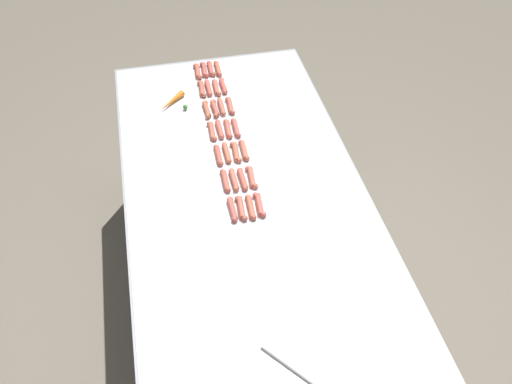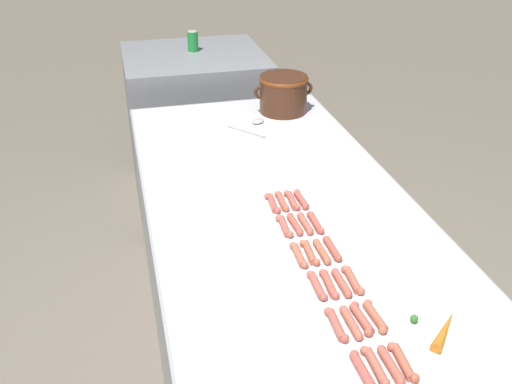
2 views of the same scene
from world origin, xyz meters
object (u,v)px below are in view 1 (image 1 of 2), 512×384
object	(u,v)px
hot_dog_21	(197,71)
hot_dog_25	(218,155)
hot_dog_18	(227,153)
hot_dog_11	(236,152)
hot_dog_6	(259,205)
hot_dog_19	(234,180)
hot_dog_20	(241,208)
hot_dog_10	(228,129)
hot_dog_26	(225,181)
hot_dog_2	(230,106)
hot_dog_7	(211,69)
hot_dog_27	(232,209)
hot_dog_5	(252,177)
hot_dog_15	(208,88)
hot_dog_16	(215,109)
hot_dog_23	(207,110)
hot_dog_0	(218,69)
hot_dog_22	(202,89)
hot_dog_3	(236,128)
hot_dog_4	(244,150)
hot_dog_13	(250,207)
hot_dog_9	(222,107)
hot_dog_1	(223,86)
hot_dog_17	(220,129)
hot_dog_14	(204,70)
hot_dog_8	(217,88)
hot_dog_12	(242,179)
hot_dog_24	(212,131)
carrot	(172,102)

from	to	relation	value
hot_dog_21	hot_dog_25	distance (m)	0.68
hot_dog_18	hot_dog_11	bearing A→B (deg)	173.63
hot_dog_6	hot_dog_19	bearing A→B (deg)	-65.77
hot_dog_20	hot_dog_25	distance (m)	0.34
hot_dog_10	hot_dog_26	size ratio (longest dim) A/B	1.00
hot_dog_2	hot_dog_19	size ratio (longest dim) A/B	1.00
hot_dog_20	hot_dog_7	bearing A→B (deg)	-92.42
hot_dog_10	hot_dog_27	distance (m)	0.52
hot_dog_5	hot_dog_15	size ratio (longest dim) A/B	1.00
hot_dog_16	hot_dog_23	world-z (taller)	same
hot_dog_18	hot_dog_0	bearing A→B (deg)	-96.23
hot_dog_22	hot_dog_3	bearing A→B (deg)	107.73
hot_dog_4	hot_dog_13	size ratio (longest dim) A/B	1.00
hot_dog_16	hot_dog_27	xyz separation A→B (m)	(0.04, 0.68, 0.00)
hot_dog_3	hot_dog_5	bearing A→B (deg)	90.37
hot_dog_10	hot_dog_11	size ratio (longest dim) A/B	1.00
hot_dog_9	hot_dog_21	world-z (taller)	same
hot_dog_1	hot_dog_16	world-z (taller)	same
hot_dog_5	hot_dog_16	size ratio (longest dim) A/B	1.00
hot_dog_19	hot_dog_23	xyz separation A→B (m)	(0.04, -0.51, 0.00)
hot_dog_5	hot_dog_6	size ratio (longest dim) A/B	1.00
hot_dog_17	hot_dog_2	bearing A→B (deg)	-115.57
hot_dog_0	hot_dog_22	world-z (taller)	same
hot_dog_14	hot_dog_18	xyz separation A→B (m)	(0.00, 0.68, 0.00)
hot_dog_8	hot_dog_17	bearing A→B (deg)	82.79
hot_dog_5	hot_dog_12	world-z (taller)	same
hot_dog_5	hot_dog_8	size ratio (longest dim) A/B	1.00
hot_dog_12	hot_dog_20	world-z (taller)	same
hot_dog_20	hot_dog_24	bearing A→B (deg)	-85.75
hot_dog_12	hot_dog_9	bearing A→B (deg)	-90.35
hot_dog_10	hot_dog_26	xyz separation A→B (m)	(0.07, 0.34, 0.00)
hot_dog_20	hot_dog_22	distance (m)	0.86
hot_dog_11	hot_dog_24	world-z (taller)	same
hot_dog_13	hot_dog_27	size ratio (longest dim) A/B	1.00
hot_dog_26	hot_dog_3	bearing A→B (deg)	-108.19
hot_dog_9	hot_dog_25	bearing A→B (deg)	77.49
hot_dog_0	hot_dog_9	distance (m)	0.34
hot_dog_16	hot_dog_4	bearing A→B (deg)	103.23
hot_dog_2	hot_dog_4	distance (m)	0.34
hot_dog_15	hot_dog_26	bearing A→B (deg)	87.07
hot_dog_7	hot_dog_16	size ratio (longest dim) A/B	1.00
hot_dog_10	hot_dog_21	xyz separation A→B (m)	(0.07, -0.51, 0.00)
hot_dog_11	hot_dog_12	bearing A→B (deg)	88.24
hot_dog_8	hot_dog_19	distance (m)	0.69
hot_dog_14	hot_dog_23	world-z (taller)	same
hot_dog_21	hot_dog_24	distance (m)	0.51
hot_dog_2	hot_dog_4	world-z (taller)	same
hot_dog_17	carrot	size ratio (longest dim) A/B	0.96
hot_dog_19	hot_dog_20	world-z (taller)	same
hot_dog_1	hot_dog_26	distance (m)	0.70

